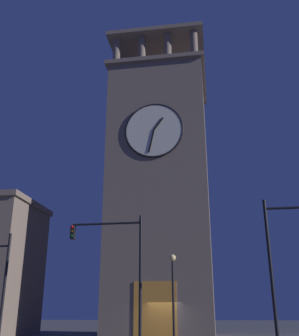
{
  "coord_description": "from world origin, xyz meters",
  "views": [
    {
      "loc": [
        -3.81,
        30.36,
        1.66
      ],
      "look_at": [
        1.78,
        -5.16,
        14.72
      ],
      "focal_mm": 43.15,
      "sensor_mm": 36.0,
      "label": 1
    }
  ],
  "objects_px": {
    "street_lamp": "(173,280)",
    "clocktower": "(161,191)",
    "traffic_signal_near": "(287,250)",
    "traffic_signal_far": "(119,258)"
  },
  "relations": [
    {
      "from": "traffic_signal_far",
      "to": "street_lamp",
      "type": "distance_m",
      "value": 5.52
    },
    {
      "from": "traffic_signal_far",
      "to": "clocktower",
      "type": "bearing_deg",
      "value": -91.96
    },
    {
      "from": "street_lamp",
      "to": "clocktower",
      "type": "bearing_deg",
      "value": -78.71
    },
    {
      "from": "street_lamp",
      "to": "traffic_signal_near",
      "type": "bearing_deg",
      "value": 131.81
    },
    {
      "from": "clocktower",
      "to": "traffic_signal_far",
      "type": "relative_size",
      "value": 4.43
    },
    {
      "from": "clocktower",
      "to": "street_lamp",
      "type": "height_order",
      "value": "clocktower"
    },
    {
      "from": "clocktower",
      "to": "street_lamp",
      "type": "bearing_deg",
      "value": 101.29
    },
    {
      "from": "clocktower",
      "to": "traffic_signal_near",
      "type": "height_order",
      "value": "clocktower"
    },
    {
      "from": "traffic_signal_near",
      "to": "traffic_signal_far",
      "type": "bearing_deg",
      "value": -11.84
    },
    {
      "from": "traffic_signal_near",
      "to": "street_lamp",
      "type": "xyz_separation_m",
      "value": [
        5.96,
        -6.67,
        -0.76
      ]
    }
  ]
}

